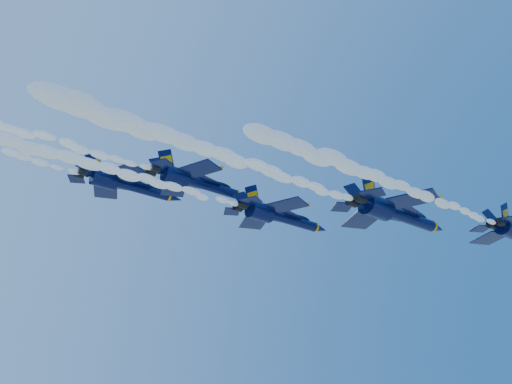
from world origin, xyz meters
TOP-DOWN VIEW (x-y plane):
  - smoke_trail_jet_lead at (-5.48, -14.93)m, footprint 40.21×1.90m
  - jet_second at (7.60, -4.78)m, footprint 20.00×16.40m
  - smoke_trail_jet_second at (-21.04, -4.78)m, footprint 40.21×2.39m
  - jet_third at (-4.46, 6.69)m, footprint 16.98×13.93m
  - smoke_trail_jet_third at (-31.82, 6.69)m, footprint 40.21×2.03m
  - jet_fourth at (-15.03, 12.90)m, footprint 17.17×14.08m
  - jet_fifth at (-22.14, 22.46)m, footprint 17.49×14.35m

SIDE VIEW (x-z plane):
  - smoke_trail_jet_lead at x=-5.48m, z-range 148.21..149.92m
  - smoke_trail_jet_second at x=-21.04m, z-range 150.96..153.11m
  - smoke_trail_jet_third at x=-31.82m, z-range 151.49..153.32m
  - jet_second at x=7.60m, z-range 148.78..156.21m
  - jet_third at x=-4.46m, z-range 149.68..155.99m
  - jet_fourth at x=-15.03m, z-range 154.63..161.01m
  - jet_fifth at x=-22.14m, z-range 155.86..162.36m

